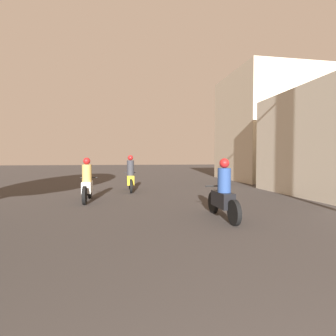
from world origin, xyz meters
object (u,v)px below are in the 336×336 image
(motorcycle_black, at_px, (223,195))
(motorcycle_yellow, at_px, (130,177))
(motorcycle_white, at_px, (87,184))
(building_right_far, at_px, (267,128))

(motorcycle_black, xyz_separation_m, motorcycle_yellow, (-2.07, 5.92, 0.05))
(motorcycle_white, relative_size, building_right_far, 0.28)
(motorcycle_black, relative_size, motorcycle_white, 0.98)
(motorcycle_black, bearing_deg, building_right_far, 50.21)
(motorcycle_white, xyz_separation_m, building_right_far, (11.16, 7.38, 3.00))
(motorcycle_white, bearing_deg, motorcycle_black, -35.29)
(motorcycle_black, distance_m, building_right_far, 13.42)
(motorcycle_black, relative_size, building_right_far, 0.27)
(motorcycle_white, distance_m, motorcycle_yellow, 3.04)
(building_right_far, bearing_deg, motorcycle_yellow, -153.47)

